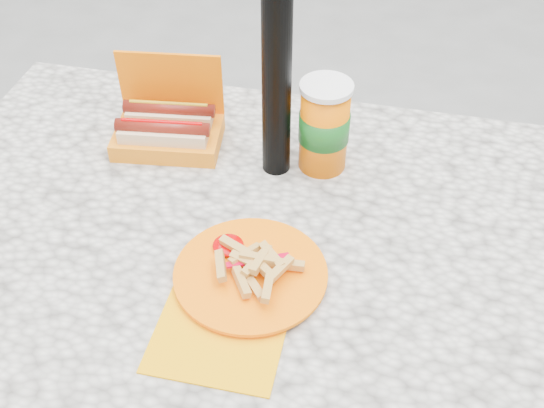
# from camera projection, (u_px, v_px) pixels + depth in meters

# --- Properties ---
(picnic_table) EXTENTS (1.20, 0.80, 0.75)m
(picnic_table) POSITION_uv_depth(u_px,v_px,m) (256.00, 270.00, 1.20)
(picnic_table) COLOR beige
(picnic_table) RESTS_ON ground
(hotdog_box) EXTENTS (0.21, 0.15, 0.16)m
(hotdog_box) POSITION_uv_depth(u_px,v_px,m) (168.00, 128.00, 1.27)
(hotdog_box) COLOR #FF6D00
(hotdog_box) RESTS_ON picnic_table
(fries_plate) EXTENTS (0.24, 0.32, 0.05)m
(fries_plate) POSITION_uv_depth(u_px,v_px,m) (248.00, 277.00, 1.03)
(fries_plate) COLOR #F49F02
(fries_plate) RESTS_ON picnic_table
(soda_cup) EXTENTS (0.09, 0.09, 0.17)m
(soda_cup) POSITION_uv_depth(u_px,v_px,m) (324.00, 126.00, 1.19)
(soda_cup) COLOR #FF6D00
(soda_cup) RESTS_ON picnic_table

